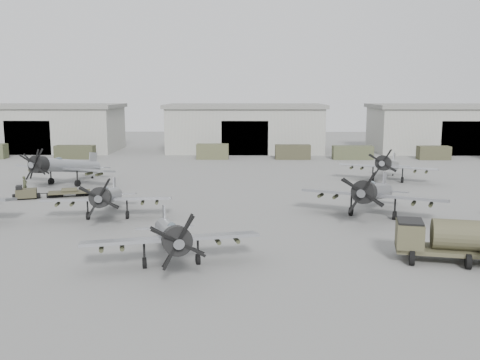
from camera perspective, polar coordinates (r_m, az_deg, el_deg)
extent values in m
plane|color=slate|center=(39.19, -0.03, -6.98)|extent=(220.00, 220.00, 0.00)
cube|color=gray|center=(107.03, -20.34, 5.08)|extent=(28.00, 14.00, 8.00)
cube|color=slate|center=(106.83, -20.48, 7.41)|extent=(29.00, 14.80, 0.70)
cube|color=black|center=(100.81, -21.70, 4.20)|extent=(8.12, 0.40, 6.00)
cube|color=gray|center=(99.83, 0.54, 5.40)|extent=(28.00, 14.00, 8.00)
cube|color=slate|center=(99.61, 0.54, 7.89)|extent=(29.00, 14.80, 0.70)
cube|color=black|center=(93.13, 0.51, 4.49)|extent=(8.12, 0.40, 6.00)
cube|color=gray|center=(106.61, 21.50, 5.00)|extent=(28.00, 14.00, 8.00)
cube|color=slate|center=(106.40, 21.65, 7.33)|extent=(29.00, 14.80, 0.70)
cube|color=black|center=(100.36, 22.82, 4.11)|extent=(8.12, 0.40, 6.00)
cube|color=#383A26|center=(92.70, -17.18, 2.86)|extent=(6.43, 2.20, 2.22)
cube|color=#494A30|center=(88.32, -2.94, 3.05)|extent=(5.26, 2.20, 2.48)
cube|color=#383724|center=(88.44, 5.64, 2.99)|extent=(5.74, 2.20, 2.36)
cube|color=#41462D|center=(89.80, 11.92, 2.88)|extent=(6.54, 2.20, 2.21)
cube|color=#3D3C27|center=(93.26, 19.95, 2.75)|extent=(5.13, 2.20, 2.19)
cylinder|color=gray|center=(35.16, -7.49, -5.63)|extent=(3.61, 9.61, 2.82)
cylinder|color=black|center=(30.92, -6.74, -6.44)|extent=(2.01, 1.80, 1.88)
cube|color=gray|center=(34.70, -7.39, -6.23)|extent=(11.42, 4.64, 0.51)
cube|color=gray|center=(39.22, -8.10, -3.85)|extent=(0.47, 1.48, 1.80)
ellipsoid|color=#3F4C54|center=(33.56, -7.28, -4.92)|extent=(0.78, 1.18, 0.50)
cylinder|color=black|center=(34.83, -10.15, -8.72)|extent=(0.42, 0.76, 0.72)
cylinder|color=black|center=(35.14, -4.50, -8.43)|extent=(0.42, 0.76, 0.72)
cylinder|color=black|center=(39.47, -8.00, -6.75)|extent=(0.17, 0.31, 0.29)
cylinder|color=gray|center=(48.71, -13.88, -1.61)|extent=(2.40, 9.55, 2.79)
cylinder|color=black|center=(44.52, -14.68, -1.81)|extent=(1.84, 1.59, 1.86)
cube|color=gray|center=(48.24, -13.96, -2.00)|extent=(11.30, 3.22, 0.50)
cube|color=gray|center=(52.77, -13.25, -0.59)|extent=(0.27, 1.49, 1.78)
ellipsoid|color=#3F4C54|center=(47.18, -14.17, -0.98)|extent=(0.65, 1.12, 0.50)
cylinder|color=black|center=(48.64, -15.91, -3.71)|extent=(0.33, 0.74, 0.71)
cylinder|color=black|center=(48.14, -11.93, -3.68)|extent=(0.33, 0.74, 0.71)
cylinder|color=black|center=(52.89, -13.21, -2.75)|extent=(0.14, 0.30, 0.29)
cylinder|color=gray|center=(49.35, 14.20, -1.18)|extent=(5.73, 10.39, 3.15)
cylinder|color=black|center=(44.64, 13.10, -1.26)|extent=(2.40, 2.24, 2.10)
cube|color=gray|center=(48.81, 14.06, -1.60)|extent=(12.43, 7.16, 0.57)
cube|color=gray|center=(53.93, 15.15, -0.16)|extent=(0.79, 1.58, 2.01)
ellipsoid|color=#3F4C54|center=(47.63, 13.88, -0.43)|extent=(1.04, 1.35, 0.57)
cylinder|color=black|center=(49.33, 11.75, -3.31)|extent=(0.59, 0.85, 0.81)
cylinder|color=black|center=(48.64, 16.16, -3.67)|extent=(0.59, 0.85, 0.81)
cylinder|color=black|center=(54.04, 15.00, -2.54)|extent=(0.24, 0.34, 0.32)
cylinder|color=gray|center=(67.28, -17.88, 1.47)|extent=(5.33, 10.70, 3.20)
cylinder|color=black|center=(63.59, -20.67, 1.57)|extent=(2.40, 2.21, 2.13)
cube|color=gray|center=(66.85, -18.20, 1.17)|extent=(12.78, 6.71, 0.58)
cube|color=gray|center=(70.99, -15.41, 2.11)|extent=(0.73, 1.64, 2.05)
ellipsoid|color=#3F4C54|center=(65.92, -18.83, 2.07)|extent=(1.02, 1.37, 0.57)
cylinder|color=black|center=(68.20, -19.50, -0.14)|extent=(0.56, 0.87, 0.82)
cylinder|color=black|center=(65.71, -16.94, -0.35)|extent=(0.56, 0.87, 0.82)
cylinder|color=black|center=(71.07, -15.48, 0.27)|extent=(0.23, 0.35, 0.33)
cylinder|color=#9FA2A8|center=(69.12, 15.59, 1.63)|extent=(5.20, 9.76, 2.95)
cylinder|color=black|center=(64.68, 15.04, 1.76)|extent=(2.23, 2.07, 1.96)
cube|color=#9FA2A8|center=(68.60, 15.51, 1.37)|extent=(11.67, 6.51, 0.53)
cube|color=#9FA2A8|center=(73.46, 16.10, 2.16)|extent=(0.72, 1.49, 1.88)
ellipsoid|color=#3F4C54|center=(67.53, 15.43, 2.18)|extent=(0.96, 1.26, 0.53)
cylinder|color=black|center=(68.91, 13.96, 0.20)|extent=(0.54, 0.80, 0.75)
cylinder|color=black|center=(68.40, 16.92, 0.00)|extent=(0.54, 0.80, 0.75)
cylinder|color=black|center=(73.46, 16.00, 0.53)|extent=(0.22, 0.32, 0.30)
cube|color=#46442E|center=(37.91, 21.93, -7.00)|extent=(7.80, 3.93, 0.27)
cube|color=#46442E|center=(37.31, 17.63, -5.65)|extent=(2.17, 2.75, 1.81)
cylinder|color=#46442E|center=(37.80, 23.47, -5.47)|extent=(5.21, 2.99, 2.02)
cube|color=black|center=(37.08, 17.70, -4.22)|extent=(2.00, 2.41, 0.16)
cylinder|color=black|center=(36.47, 17.86, -7.93)|extent=(0.51, 1.00, 0.96)
cube|color=#393625|center=(59.75, -21.84, -1.32)|extent=(2.30, 1.79, 0.90)
cube|color=black|center=(59.72, -22.52, -0.81)|extent=(0.84, 1.14, 0.56)
cylinder|color=black|center=(59.81, -21.82, -1.63)|extent=(1.48, 1.01, 0.63)
cylinder|color=black|center=(59.65, -20.43, -1.36)|extent=(1.32, 0.49, 0.09)
cube|color=#393625|center=(59.52, -17.73, -1.23)|extent=(4.55, 2.79, 0.20)
cylinder|color=black|center=(59.57, -17.72, -1.50)|extent=(1.76, 0.98, 0.50)
cylinder|color=#393625|center=(59.48, -17.74, -1.02)|extent=(1.61, 0.82, 0.36)
imported|color=#353925|center=(63.39, -21.98, -0.45)|extent=(0.61, 0.77, 1.86)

